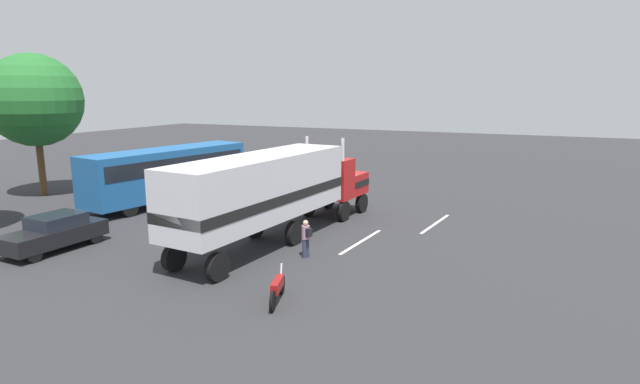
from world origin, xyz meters
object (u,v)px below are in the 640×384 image
object	(u,v)px
parked_car	(55,232)
tree_center	(34,100)
motorcycle	(277,288)
parked_bus	(168,170)
person_bystander	(306,237)
semi_truck	(275,188)

from	to	relation	value
parked_car	tree_center	world-z (taller)	tree_center
motorcycle	tree_center	world-z (taller)	tree_center
tree_center	parked_bus	bearing A→B (deg)	-79.57
parked_car	person_bystander	bearing A→B (deg)	-70.93
semi_truck	parked_car	distance (m)	9.90
semi_truck	person_bystander	size ratio (longest dim) A/B	8.79
tree_center	semi_truck	bearing A→B (deg)	-97.99
person_bystander	parked_bus	xyz separation A→B (m)	(6.08, 12.57, 1.17)
parked_bus	semi_truck	bearing A→B (deg)	-113.61
parked_car	motorcycle	bearing A→B (deg)	-94.21
parked_bus	tree_center	bearing A→B (deg)	100.43
parked_car	motorcycle	world-z (taller)	parked_car
person_bystander	motorcycle	size ratio (longest dim) A/B	0.80
semi_truck	parked_car	size ratio (longest dim) A/B	3.21
person_bystander	tree_center	bearing A→B (deg)	78.71
person_bystander	parked_bus	bearing A→B (deg)	64.20
parked_car	motorcycle	xyz separation A→B (m)	(-0.87, -11.76, -0.33)
parked_bus	person_bystander	bearing A→B (deg)	-115.80
parked_bus	parked_car	xyz separation A→B (m)	(-9.74, -1.98, -1.26)
parked_bus	tree_center	distance (m)	10.36
semi_truck	parked_bus	xyz separation A→B (m)	(4.44, 10.16, -0.46)
parked_bus	parked_car	world-z (taller)	parked_bus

